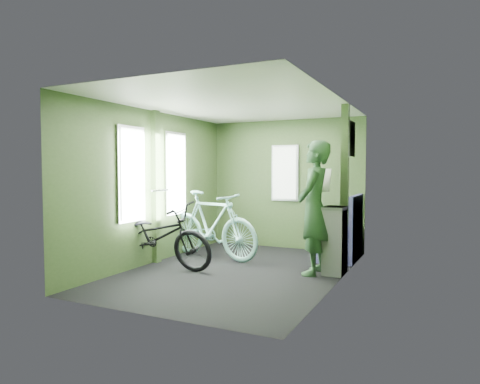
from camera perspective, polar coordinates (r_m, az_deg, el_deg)
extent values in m
plane|color=black|center=(6.05, -0.41, -10.51)|extent=(4.00, 4.00, 0.00)
cube|color=silver|center=(5.95, -0.42, 11.57)|extent=(2.80, 4.00, 0.02)
cube|color=#354C23|center=(7.74, 6.07, 1.03)|extent=(2.80, 0.02, 2.30)
cube|color=#354C23|center=(4.18, -12.48, -0.67)|extent=(2.80, 0.02, 2.30)
cube|color=#354C23|center=(6.62, -11.38, 0.66)|extent=(0.02, 4.00, 2.30)
cube|color=#354C23|center=(5.43, 13.00, 0.14)|extent=(0.02, 4.00, 2.30)
cube|color=#354C23|center=(6.60, -11.11, 0.66)|extent=(0.08, 0.12, 2.30)
cube|color=silver|center=(6.16, -14.14, 2.32)|extent=(0.02, 0.56, 1.34)
cube|color=silver|center=(7.04, -8.42, 2.45)|extent=(0.02, 0.56, 1.34)
cube|color=white|center=(6.17, -14.13, 7.25)|extent=(0.00, 0.12, 0.12)
cube|color=white|center=(7.05, -8.38, 6.77)|extent=(0.00, 0.12, 0.12)
cylinder|color=silver|center=(6.56, -10.61, 0.21)|extent=(0.03, 0.40, 0.03)
cube|color=#354C23|center=(6.02, 13.77, 0.41)|extent=(0.10, 0.10, 2.30)
cube|color=white|center=(6.32, 14.68, 6.87)|extent=(0.02, 0.40, 0.50)
cube|color=silver|center=(7.69, 5.97, 2.51)|extent=(0.50, 0.02, 1.00)
imported|color=black|center=(6.34, -10.94, -9.94)|extent=(1.81, 0.84, 1.04)
imported|color=#7EC1BA|center=(6.91, -3.80, -8.81)|extent=(1.88, 0.95, 1.11)
imported|color=#294B2C|center=(5.84, 9.86, -2.07)|extent=(0.44, 0.67, 1.80)
cube|color=silver|center=(6.11, 10.59, 1.57)|extent=(0.30, 0.16, 0.32)
cube|color=slate|center=(5.95, 12.51, -6.30)|extent=(0.27, 0.38, 0.92)
cube|color=navy|center=(6.99, 13.25, -6.73)|extent=(0.55, 0.97, 0.48)
cube|color=navy|center=(6.88, 15.22, -2.63)|extent=(0.08, 0.97, 0.54)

